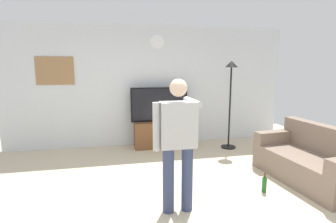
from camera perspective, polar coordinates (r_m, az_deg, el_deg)
ground_plane at (r=3.66m, az=3.37°, el=-19.72°), size 8.40×8.40×0.00m
back_wall at (r=6.10m, az=-3.83°, el=5.51°), size 6.40×0.10×2.70m
tv_stand at (r=5.96m, az=-1.78°, el=-4.91°), size 1.14×0.44×0.58m
television at (r=5.87m, az=-1.89°, el=1.55°), size 1.27×0.07×0.76m
wall_clock at (r=6.07m, az=-2.39°, el=14.84°), size 0.31×0.03×0.31m
framed_picture at (r=6.08m, az=-23.24°, el=8.08°), size 0.76×0.04×0.59m
floor_lamp at (r=5.86m, az=13.39°, el=5.30°), size 0.32×0.32×1.92m
person_standing_nearer_lamp at (r=3.21m, az=2.13°, el=-5.76°), size 0.62×0.78×1.66m
side_couch at (r=4.80m, az=28.57°, el=-9.45°), size 1.00×1.75×0.87m
beverage_bottle at (r=4.19m, az=20.09°, el=-14.55°), size 0.07×0.07×0.29m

